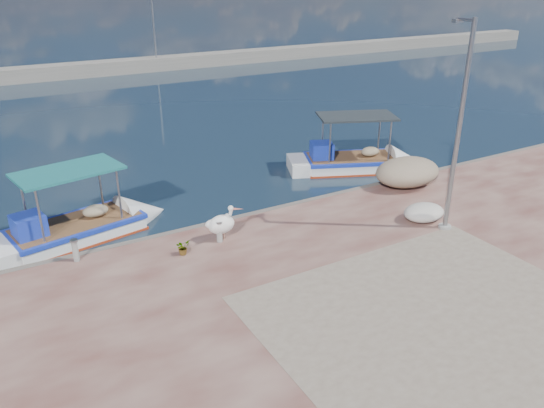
{
  "coord_description": "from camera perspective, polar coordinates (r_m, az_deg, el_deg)",
  "views": [
    {
      "loc": [
        -8.45,
        -10.87,
        8.73
      ],
      "look_at": [
        0.0,
        3.8,
        1.3
      ],
      "focal_mm": 35.0,
      "sensor_mm": 36.0,
      "label": 1
    }
  ],
  "objects": [
    {
      "name": "quay_patch",
      "position": [
        14.79,
        17.08,
        -11.29
      ],
      "size": [
        9.0,
        7.0,
        0.01
      ],
      "primitive_type": "cube",
      "color": "gray",
      "rests_on": "quay"
    },
    {
      "name": "net_pile_c",
      "position": [
        22.83,
        14.35,
        3.36
      ],
      "size": [
        2.94,
        2.1,
        1.15
      ],
      "primitive_type": "ellipsoid",
      "color": "tan",
      "rests_on": "quay"
    },
    {
      "name": "pelican",
      "position": [
        17.66,
        -5.41,
        -2.13
      ],
      "size": [
        1.26,
        0.84,
        1.2
      ],
      "rotation": [
        0.0,
        0.0,
        -0.35
      ],
      "color": "tan",
      "rests_on": "quay"
    },
    {
      "name": "ground",
      "position": [
        16.3,
        6.76,
        -8.87
      ],
      "size": [
        1400.0,
        1400.0,
        0.0
      ],
      "primitive_type": "plane",
      "color": "#162635",
      "rests_on": "ground"
    },
    {
      "name": "bollard_far",
      "position": [
        17.44,
        -20.41,
        -4.6
      ],
      "size": [
        0.24,
        0.24,
        0.74
      ],
      "color": "gray",
      "rests_on": "quay"
    },
    {
      "name": "breakwater",
      "position": [
        52.2,
        -20.83,
        13.26
      ],
      "size": [
        120.0,
        2.2,
        7.5
      ],
      "color": "gray",
      "rests_on": "ground"
    },
    {
      "name": "boat_left",
      "position": [
        20.13,
        -20.34,
        -2.85
      ],
      "size": [
        6.52,
        3.2,
        3.0
      ],
      "rotation": [
        0.0,
        0.0,
        0.19
      ],
      "color": "white",
      "rests_on": "ground"
    },
    {
      "name": "net_pile_d",
      "position": [
        19.82,
        16.01,
        -0.87
      ],
      "size": [
        1.58,
        1.19,
        0.59
      ],
      "primitive_type": "ellipsoid",
      "color": "silver",
      "rests_on": "quay"
    },
    {
      "name": "potted_plant",
      "position": [
        17.04,
        -9.57,
        -4.61
      ],
      "size": [
        0.55,
        0.51,
        0.49
      ],
      "primitive_type": "imported",
      "rotation": [
        0.0,
        0.0,
        0.38
      ],
      "color": "#33722D",
      "rests_on": "quay"
    },
    {
      "name": "lamp_post",
      "position": [
        18.42,
        19.3,
        6.84
      ],
      "size": [
        0.44,
        0.96,
        7.0
      ],
      "color": "gray",
      "rests_on": "quay"
    },
    {
      "name": "bollard_near",
      "position": [
        17.57,
        -5.69,
        -2.86
      ],
      "size": [
        0.25,
        0.25,
        0.75
      ],
      "color": "gray",
      "rests_on": "quay"
    },
    {
      "name": "boat_right",
      "position": [
        25.85,
        8.64,
        4.25
      ],
      "size": [
        6.71,
        4.42,
        3.08
      ],
      "rotation": [
        0.0,
        0.0,
        -0.4
      ],
      "color": "white",
      "rests_on": "ground"
    }
  ]
}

